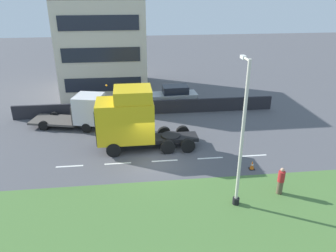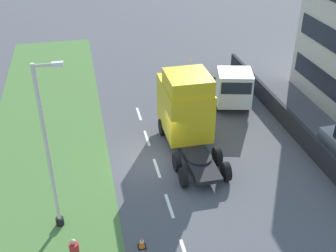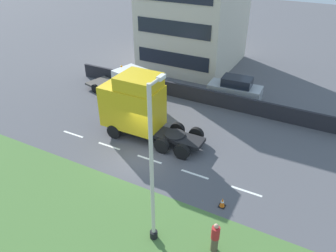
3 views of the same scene
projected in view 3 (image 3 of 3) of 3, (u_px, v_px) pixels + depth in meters
ground_plane at (140, 156)px, 21.37m from camera, size 120.00×120.00×0.00m
grass_verge at (78, 217)px, 16.84m from camera, size 7.00×44.00×0.01m
lane_markings at (149, 159)px, 21.09m from camera, size 0.16×14.60×0.00m
boundary_wall at (196, 95)px, 27.84m from camera, size 0.25×24.00×1.28m
building_block at (195, 16)px, 33.53m from camera, size 9.79×8.81×11.25m
lorry_cab at (136, 106)px, 22.48m from camera, size 2.70×7.35×4.74m
flatbed_truck at (127, 84)px, 27.70m from camera, size 3.67×6.56×2.84m
parked_car at (235, 89)px, 27.84m from camera, size 2.13×4.53×2.11m
lamp_post at (153, 178)px, 13.91m from camera, size 1.31×0.37×8.04m
pedestrian at (215, 238)px, 14.73m from camera, size 0.39×0.39×1.68m
traffic_cone_lead at (222, 202)px, 17.38m from camera, size 0.36×0.36×0.58m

